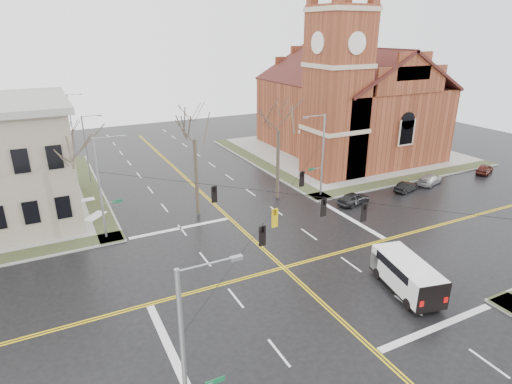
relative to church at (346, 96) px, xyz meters
name	(u,v)px	position (x,y,z in m)	size (l,w,h in m)	color
ground	(284,268)	(-24.76, -24.78, -8.43)	(120.00, 120.00, 0.00)	black
sidewalks	(284,267)	(-24.76, -24.78, -8.36)	(80.00, 80.00, 0.17)	gray
road_markings	(284,268)	(-24.76, -24.78, -8.43)	(100.00, 100.00, 0.01)	gold
church	(346,96)	(0.00, 0.00, 0.00)	(24.28, 27.48, 27.50)	brown
signal_pole_ne	(321,153)	(-13.44, -13.28, -3.48)	(2.75, 0.22, 9.00)	gray
signal_pole_nw	(102,186)	(-36.09, -13.28, -3.48)	(2.75, 0.22, 9.00)	gray
signal_pole_sw	(188,359)	(-36.09, -36.28, -3.48)	(2.75, 0.22, 9.00)	gray
span_wires	(285,193)	(-24.76, -24.78, -2.23)	(23.02, 23.02, 0.03)	black
traffic_signals	(290,206)	(-24.76, -25.45, -2.98)	(8.21, 8.26, 1.30)	black
streetlight_north_a	(87,146)	(-35.42, 3.22, -3.97)	(2.30, 0.20, 8.00)	gray
streetlight_north_b	(71,117)	(-35.42, 23.22, -3.97)	(2.30, 0.20, 8.00)	gray
cargo_van	(405,272)	(-18.63, -31.15, -7.07)	(3.61, 6.43, 2.31)	white
parked_car_a	(354,198)	(-11.59, -16.92, -7.77)	(1.56, 3.87, 1.32)	black
parked_car_b	(406,187)	(-3.75, -16.59, -7.87)	(1.19, 3.41, 1.12)	black
parked_car_c	(430,179)	(0.68, -16.01, -7.83)	(1.69, 4.15, 1.21)	#A1A1A3
parked_car_d	(485,169)	(10.27, -16.22, -7.81)	(1.47, 3.65, 1.24)	#4C1C15
tree_nw_far	(69,155)	(-38.13, -10.90, -1.12)	(4.00, 4.00, 10.07)	#3E3427
tree_nw_near	(194,134)	(-27.17, -11.96, -0.23)	(4.00, 4.00, 11.32)	#3E3427
tree_ne	(279,127)	(-17.94, -11.76, -0.45)	(4.00, 4.00, 11.02)	#3E3427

